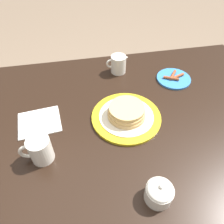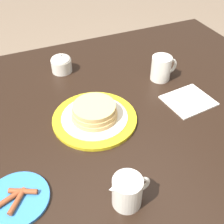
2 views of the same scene
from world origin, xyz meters
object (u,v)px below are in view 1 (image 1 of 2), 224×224
creamer_pitcher (118,64)px  sugar_bowl (159,192)px  napkin (39,122)px  side_plate_bacon (174,78)px  coffee_mug (39,150)px  pancake_plate (126,114)px

creamer_pitcher → sugar_bowl: bearing=88.6°
napkin → creamer_pitcher: bearing=-143.8°
side_plate_bacon → coffee_mug: (0.63, 0.34, 0.04)m
side_plate_bacon → pancake_plate: bearing=35.7°
creamer_pitcher → sugar_bowl: (0.02, 0.67, -0.01)m
coffee_mug → napkin: size_ratio=0.62×
pancake_plate → side_plate_bacon: size_ratio=1.72×
creamer_pitcher → napkin: creamer_pitcher is taller
pancake_plate → creamer_pitcher: bearing=-96.1°
side_plate_bacon → sugar_bowl: bearing=63.7°
pancake_plate → side_plate_bacon: (-0.29, -0.21, -0.02)m
creamer_pitcher → napkin: (0.39, 0.29, -0.04)m
pancake_plate → napkin: pancake_plate is taller
side_plate_bacon → napkin: (0.65, 0.17, -0.00)m
coffee_mug → sugar_bowl: size_ratio=1.33×
pancake_plate → coffee_mug: coffee_mug is taller
pancake_plate → side_plate_bacon: 0.36m
pancake_plate → sugar_bowl: sugar_bowl is taller
pancake_plate → sugar_bowl: size_ratio=3.39×
sugar_bowl → side_plate_bacon: bearing=-116.3°
napkin → side_plate_bacon: bearing=-165.4°
pancake_plate → napkin: (0.36, -0.04, -0.02)m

